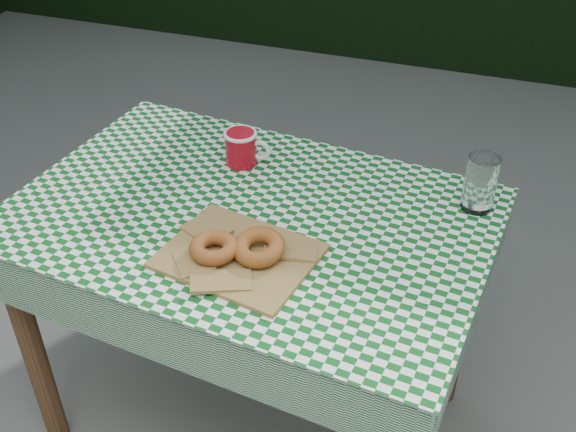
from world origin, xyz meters
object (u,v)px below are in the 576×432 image
at_px(coffee_mug, 241,148).
at_px(drinking_glass, 480,183).
at_px(paper_bag, 239,255).
at_px(table, 253,326).

xyz_separation_m(coffee_mug, drinking_glass, (0.61, -0.00, 0.02)).
relative_size(paper_bag, drinking_glass, 2.32).
distance_m(table, paper_bag, 0.42).
height_order(paper_bag, coffee_mug, coffee_mug).
distance_m(table, drinking_glass, 0.71).
bearing_deg(table, drinking_glass, 27.69).
relative_size(coffee_mug, drinking_glass, 1.18).
height_order(coffee_mug, drinking_glass, drinking_glass).
bearing_deg(drinking_glass, table, -158.59).
bearing_deg(paper_bag, coffee_mug, 111.00).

